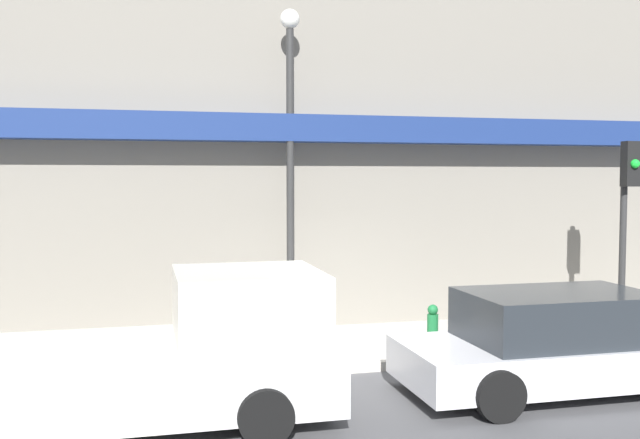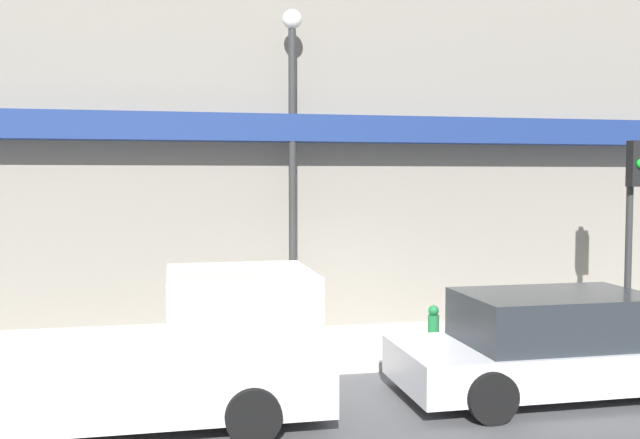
% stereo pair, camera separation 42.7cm
% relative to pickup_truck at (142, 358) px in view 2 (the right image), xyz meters
% --- Properties ---
extents(ground_plane, '(80.00, 80.00, 0.00)m').
position_rel_pickup_truck_xyz_m(ground_plane, '(3.20, 1.60, -0.81)').
color(ground_plane, '#4C4C4F').
extents(sidewalk, '(36.00, 2.90, 0.15)m').
position_rel_pickup_truck_xyz_m(sidewalk, '(3.20, 3.05, -0.74)').
color(sidewalk, '#B7B2A8').
rests_on(sidewalk, ground).
extents(building, '(19.80, 3.80, 10.62)m').
position_rel_pickup_truck_xyz_m(building, '(3.19, 5.99, 4.49)').
color(building, gray).
rests_on(building, ground).
extents(pickup_truck, '(5.35, 2.23, 1.89)m').
position_rel_pickup_truck_xyz_m(pickup_truck, '(0.00, 0.00, 0.00)').
color(pickup_truck, silver).
rests_on(pickup_truck, ground).
extents(parked_car, '(4.48, 2.09, 1.44)m').
position_rel_pickup_truck_xyz_m(parked_car, '(5.65, -0.00, -0.11)').
color(parked_car, silver).
rests_on(parked_car, ground).
extents(fire_hydrant, '(0.19, 0.19, 0.72)m').
position_rel_pickup_truck_xyz_m(fire_hydrant, '(4.78, 2.43, -0.30)').
color(fire_hydrant, '#196633').
rests_on(fire_hydrant, sidewalk).
extents(street_lamp, '(0.36, 0.36, 5.98)m').
position_rel_pickup_truck_xyz_m(street_lamp, '(2.59, 3.98, 3.04)').
color(street_lamp, '#2D2D2D').
rests_on(street_lamp, sidewalk).
extents(traffic_light, '(0.28, 0.42, 3.55)m').
position_rel_pickup_truck_xyz_m(traffic_light, '(8.34, 2.11, 1.79)').
color(traffic_light, '#2D2D2D').
rests_on(traffic_light, sidewalk).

